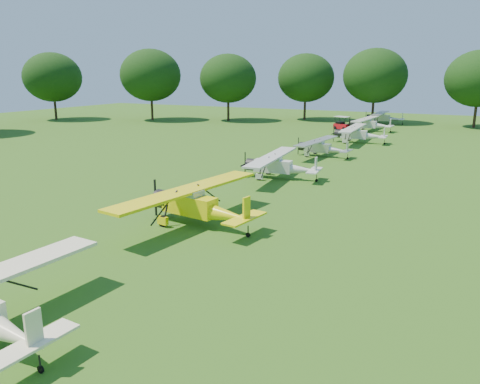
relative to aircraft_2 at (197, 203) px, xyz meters
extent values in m
plane|color=#2E5715|center=(-0.61, 6.79, -1.35)|extent=(160.00, 160.00, 0.00)
cylinder|color=black|center=(13.67, 63.00, 0.90)|extent=(0.44, 0.44, 4.51)
ellipsoid|color=black|center=(13.67, 63.00, 6.41)|extent=(10.52, 10.52, 8.94)
cylinder|color=black|center=(-2.73, 63.52, 1.02)|extent=(0.44, 0.44, 4.74)
ellipsoid|color=black|center=(-2.73, 63.52, 6.81)|extent=(11.05, 11.05, 9.39)
cylinder|color=black|center=(-15.36, 63.32, 0.89)|extent=(0.44, 0.44, 4.49)
ellipsoid|color=black|center=(-15.36, 63.32, 6.37)|extent=(10.47, 10.47, 8.90)
cylinder|color=black|center=(-27.50, 55.29, 0.87)|extent=(0.44, 0.44, 4.44)
ellipsoid|color=black|center=(-27.50, 55.29, 6.29)|extent=(10.36, 10.36, 8.80)
cylinder|color=black|center=(-40.77, 49.71, 1.04)|extent=(0.44, 0.44, 4.77)
ellipsoid|color=black|center=(-40.77, 49.71, 6.87)|extent=(11.14, 11.14, 9.47)
cylinder|color=black|center=(-57.63, 42.09, 0.93)|extent=(0.44, 0.44, 4.56)
ellipsoid|color=black|center=(-57.63, 42.09, 6.50)|extent=(10.64, 10.64, 9.04)
cone|color=white|center=(2.15, -13.94, -0.47)|extent=(2.81, 1.09, 0.89)
cube|color=white|center=(3.13, -14.02, 0.03)|extent=(0.14, 0.55, 1.28)
cube|color=white|center=(3.03, -14.01, -0.42)|extent=(1.05, 2.81, 0.09)
cylinder|color=black|center=(3.23, -14.02, -1.23)|extent=(0.24, 0.10, 0.24)
cube|color=#F9EA0A|center=(-0.54, 0.08, -0.20)|extent=(3.64, 1.55, 1.16)
cone|color=#F9EA0A|center=(2.40, -0.35, -0.36)|extent=(3.19, 1.43, 0.99)
cube|color=#8CA5B2|center=(-0.65, 0.10, 0.41)|extent=(1.89, 1.26, 0.61)
cylinder|color=black|center=(-2.61, 0.38, -0.20)|extent=(1.15, 1.28, 1.15)
cube|color=black|center=(-3.32, 0.49, -0.20)|extent=(0.08, 0.14, 2.31)
cube|color=#F9EA0A|center=(-0.65, 0.10, 0.69)|extent=(3.28, 11.78, 0.15)
cube|color=#F9EA0A|center=(3.49, -0.51, 0.19)|extent=(0.20, 0.62, 1.43)
cube|color=#F9EA0A|center=(3.38, -0.50, -0.31)|extent=(1.37, 3.19, 0.10)
cylinder|color=black|center=(-1.62, -1.15, -1.02)|extent=(0.68, 0.27, 0.66)
cylinder|color=black|center=(-1.21, 1.57, -1.02)|extent=(0.68, 0.27, 0.66)
cylinder|color=black|center=(3.60, -0.53, -1.22)|extent=(0.27, 0.13, 0.26)
cube|color=silver|center=(-0.93, 13.67, -0.31)|extent=(3.24, 1.23, 1.04)
cone|color=silver|center=(1.73, 13.92, -0.46)|extent=(2.84, 1.15, 0.89)
cube|color=#8CA5B2|center=(-1.03, 13.66, 0.23)|extent=(1.66, 1.05, 0.54)
cylinder|color=black|center=(-2.80, 13.49, -0.31)|extent=(0.98, 1.11, 1.03)
cube|color=black|center=(-3.44, 13.43, -0.31)|extent=(0.07, 0.12, 2.08)
cube|color=silver|center=(-1.03, 13.66, 0.48)|extent=(2.41, 10.58, 0.14)
cube|color=silver|center=(2.71, 14.01, 0.03)|extent=(0.15, 0.55, 1.29)
cube|color=silver|center=(2.61, 14.00, -0.41)|extent=(1.10, 2.84, 0.09)
cylinder|color=black|center=(-1.60, 12.36, -1.05)|extent=(0.61, 0.21, 0.59)
cylinder|color=black|center=(-1.84, 14.82, -1.05)|extent=(0.61, 0.21, 0.59)
cylinder|color=black|center=(2.81, 14.02, -1.23)|extent=(0.24, 0.10, 0.24)
cube|color=silver|center=(-0.85, 25.73, -0.42)|extent=(2.89, 1.08, 0.93)
cone|color=silver|center=(1.53, 25.52, -0.56)|extent=(2.54, 1.00, 0.80)
cube|color=#8CA5B2|center=(-0.94, 25.73, 0.06)|extent=(1.48, 0.93, 0.49)
cylinder|color=black|center=(-2.52, 25.87, -0.42)|extent=(0.87, 0.98, 0.92)
cube|color=black|center=(-3.10, 25.92, -0.42)|extent=(0.06, 0.11, 1.86)
cube|color=silver|center=(-0.94, 25.73, 0.29)|extent=(2.08, 9.45, 0.12)
cube|color=silver|center=(2.41, 25.45, -0.11)|extent=(0.13, 0.49, 1.15)
cube|color=silver|center=(2.32, 25.45, -0.51)|extent=(0.96, 2.53, 0.08)
cylinder|color=black|center=(-1.65, 24.68, -1.09)|extent=(0.54, 0.19, 0.53)
cylinder|color=black|center=(-1.46, 26.89, -1.09)|extent=(0.54, 0.19, 0.53)
cylinder|color=black|center=(2.50, 25.44, -1.25)|extent=(0.22, 0.09, 0.21)
cube|color=silver|center=(0.21, 37.42, -0.29)|extent=(3.28, 1.10, 1.06)
cone|color=silver|center=(2.94, 37.54, -0.44)|extent=(2.87, 1.04, 0.91)
cube|color=#8CA5B2|center=(0.10, 37.42, 0.27)|extent=(1.66, 1.00, 0.56)
cylinder|color=black|center=(-1.72, 37.34, -0.29)|extent=(0.96, 1.09, 1.05)
cube|color=black|center=(-2.37, 37.31, -0.29)|extent=(0.07, 0.12, 2.13)
cube|color=silver|center=(0.10, 37.42, 0.52)|extent=(1.94, 10.79, 0.14)
cube|color=silver|center=(3.95, 37.59, 0.07)|extent=(0.13, 0.56, 1.32)
cube|color=silver|center=(3.85, 37.58, -0.39)|extent=(0.99, 2.87, 0.09)
cylinder|color=black|center=(-0.55, 36.12, -1.05)|extent=(0.61, 0.19, 0.61)
cylinder|color=black|center=(-0.66, 38.65, -1.05)|extent=(0.61, 0.19, 0.61)
cylinder|color=black|center=(4.05, 37.59, -1.23)|extent=(0.25, 0.09, 0.24)
cube|color=silver|center=(-1.07, 50.51, -0.31)|extent=(3.21, 1.12, 1.04)
cone|color=silver|center=(1.59, 50.36, -0.46)|extent=(2.81, 1.05, 0.89)
cube|color=#8CA5B2|center=(-1.17, 50.52, 0.23)|extent=(1.63, 1.00, 0.54)
cylinder|color=black|center=(-2.94, 50.62, -0.31)|extent=(0.95, 1.08, 1.03)
cube|color=black|center=(-3.58, 50.66, -0.31)|extent=(0.07, 0.12, 2.07)
cube|color=silver|center=(-1.17, 50.52, 0.48)|extent=(2.03, 10.54, 0.14)
cube|color=silver|center=(2.58, 50.30, 0.03)|extent=(0.13, 0.55, 1.28)
cube|color=silver|center=(2.48, 50.31, -0.41)|extent=(1.00, 2.81, 0.09)
cylinder|color=black|center=(-1.93, 49.33, -1.05)|extent=(0.60, 0.19, 0.59)
cylinder|color=black|center=(-1.79, 51.79, -1.05)|extent=(0.60, 0.19, 0.59)
cylinder|color=black|center=(2.68, 50.30, -1.23)|extent=(0.24, 0.09, 0.24)
cube|color=silver|center=(-1.06, 62.15, -0.31)|extent=(3.17, 0.97, 1.04)
cone|color=silver|center=(1.61, 62.17, -0.46)|extent=(2.78, 0.92, 0.89)
cube|color=#8CA5B2|center=(-1.16, 62.15, 0.23)|extent=(1.59, 0.92, 0.54)
cylinder|color=black|center=(-2.94, 62.13, -0.31)|extent=(0.90, 1.04, 1.03)
cube|color=black|center=(-3.58, 62.12, -0.31)|extent=(0.06, 0.12, 2.08)
cube|color=silver|center=(-1.16, 62.15, 0.48)|extent=(1.53, 10.49, 0.14)
cube|color=silver|center=(2.60, 62.18, 0.03)|extent=(0.10, 0.54, 1.29)
cube|color=silver|center=(2.50, 62.18, -0.41)|extent=(0.87, 2.78, 0.09)
cylinder|color=black|center=(-1.84, 60.90, -1.05)|extent=(0.59, 0.16, 0.59)
cylinder|color=black|center=(-1.86, 63.38, -1.05)|extent=(0.59, 0.16, 0.59)
cylinder|color=black|center=(2.70, 62.18, -1.23)|extent=(0.24, 0.08, 0.24)
cube|color=red|center=(-4.85, 50.92, -0.86)|extent=(2.72, 2.10, 0.77)
cube|color=black|center=(-5.16, 51.04, -0.42)|extent=(1.36, 1.48, 0.49)
cube|color=silver|center=(-4.85, 50.92, 0.64)|extent=(2.66, 2.17, 0.09)
cylinder|color=black|center=(-5.87, 50.59, -1.11)|extent=(0.50, 0.32, 0.48)
cylinder|color=black|center=(-5.37, 51.85, -1.11)|extent=(0.50, 0.32, 0.48)
cylinder|color=black|center=(-4.34, 49.99, -1.11)|extent=(0.50, 0.32, 0.48)
cylinder|color=black|center=(-3.84, 51.25, -1.11)|extent=(0.50, 0.32, 0.48)
camera|label=1|loc=(14.06, -22.24, 7.37)|focal=35.00mm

